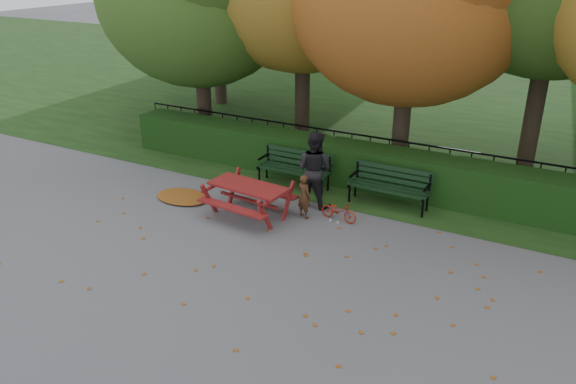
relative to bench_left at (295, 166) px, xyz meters
The scene contains 12 objects.
ground 3.96m from the bench_left, 70.65° to the right, with size 90.00×90.00×0.00m, color slate.
grass_strip 10.39m from the bench_left, 82.81° to the left, with size 90.00×90.00×0.00m, color black.
hedge 1.53m from the bench_left, 31.58° to the left, with size 13.00×0.90×1.00m, color black.
iron_fence 2.06m from the bench_left, 50.89° to the left, with size 14.00×0.04×1.02m.
bench_left is the anchor object (origin of this frame).
bench_right 2.40m from the bench_left, ahead, with size 1.80×0.57×0.88m.
picnic_table 2.00m from the bench_left, 92.25° to the right, with size 1.82×1.52×0.83m.
leaf_pile 2.78m from the bench_left, 134.94° to the right, with size 1.33×0.92×0.09m, color brown.
leaf_scatter 3.68m from the bench_left, 69.08° to the right, with size 9.00×5.70×0.01m, color brown, non-canonical shape.
child 1.78m from the bench_left, 55.99° to the right, with size 0.36×0.23×0.98m, color #402614.
adult 1.25m from the bench_left, 41.72° to the right, with size 0.84×0.66×1.73m, color black.
bicycle 2.15m from the bench_left, 36.22° to the right, with size 0.29×0.84×0.44m, color #A5220F.
Camera 1 is at (4.59, -7.55, 5.34)m, focal length 35.00 mm.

